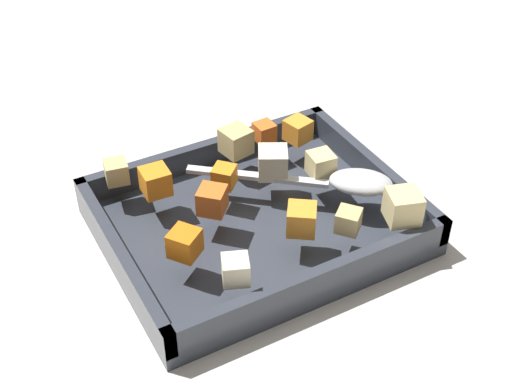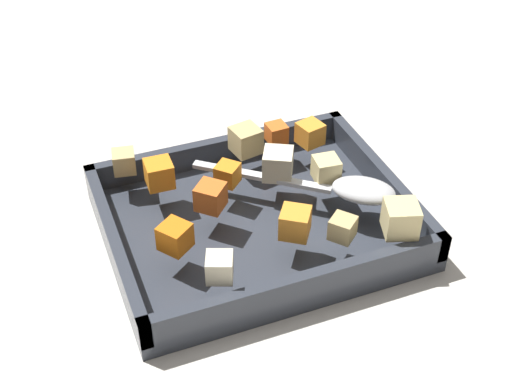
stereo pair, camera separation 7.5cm
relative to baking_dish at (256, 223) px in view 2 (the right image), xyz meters
name	(u,v)px [view 2 (the right image)]	position (x,y,z in m)	size (l,w,h in m)	color
ground_plane	(243,232)	(-0.01, 0.01, -0.01)	(4.00, 4.00, 0.00)	beige
baking_dish	(256,223)	(0.00, 0.00, 0.00)	(0.32, 0.25, 0.05)	#333842
carrot_chunk_mid_left	(295,223)	(0.02, -0.06, 0.05)	(0.03, 0.03, 0.03)	orange
carrot_chunk_corner_se	(210,195)	(-0.05, 0.01, 0.05)	(0.03, 0.03, 0.03)	orange
carrot_chunk_rim_edge	(159,174)	(-0.09, 0.06, 0.05)	(0.03, 0.03, 0.03)	orange
carrot_chunk_far_right	(310,133)	(0.10, 0.08, 0.05)	(0.03, 0.03, 0.03)	orange
carrot_chunk_front_center	(228,174)	(-0.02, 0.04, 0.04)	(0.02, 0.02, 0.02)	orange
carrot_chunk_heap_side	(175,237)	(-0.10, -0.04, 0.05)	(0.03, 0.03, 0.03)	orange
carrot_chunk_under_handle	(276,133)	(0.06, 0.09, 0.04)	(0.02, 0.02, 0.02)	orange
potato_chunk_corner_sw	(246,140)	(0.02, 0.09, 0.05)	(0.03, 0.03, 0.03)	tan
potato_chunk_near_right	(124,161)	(-0.12, 0.10, 0.04)	(0.02, 0.02, 0.02)	tan
potato_chunk_center	(278,164)	(0.04, 0.03, 0.05)	(0.03, 0.03, 0.03)	beige
potato_chunk_back_center	(219,267)	(-0.07, -0.09, 0.05)	(0.02, 0.02, 0.02)	beige
potato_chunk_corner_ne	(401,218)	(0.12, -0.10, 0.05)	(0.03, 0.03, 0.03)	#E0CC89
potato_chunk_near_spoon	(328,172)	(0.08, 0.00, 0.05)	(0.03, 0.03, 0.03)	#E0CC89
potato_chunk_mid_right	(343,228)	(0.06, -0.09, 0.04)	(0.02, 0.02, 0.02)	tan
serving_spoon	(351,189)	(0.10, -0.03, 0.04)	(0.19, 0.16, 0.02)	silver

